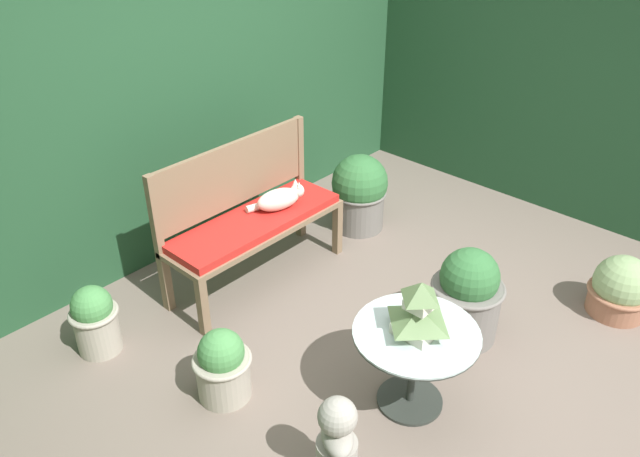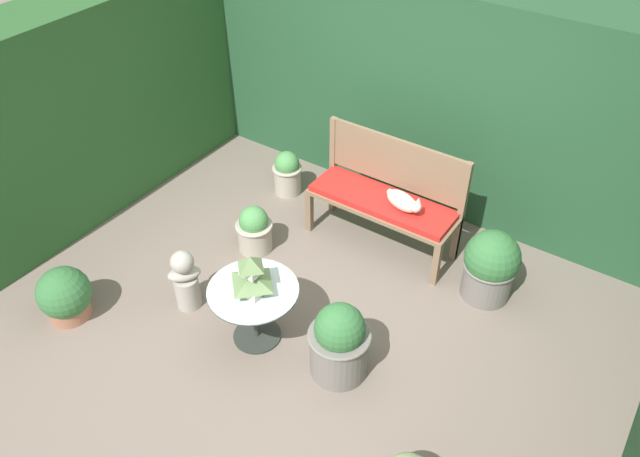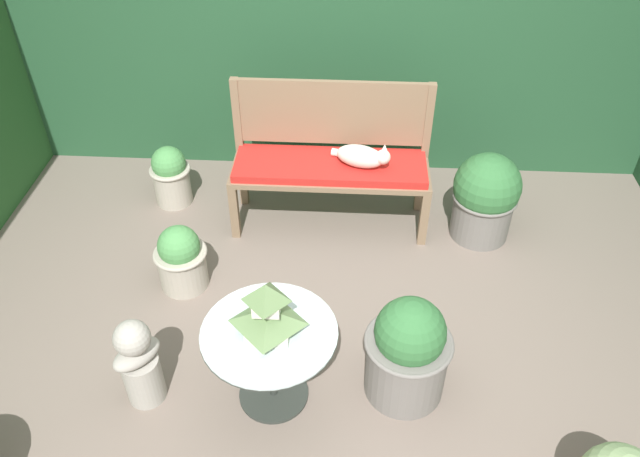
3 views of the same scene
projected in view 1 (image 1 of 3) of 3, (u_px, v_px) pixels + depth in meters
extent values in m
plane|color=#75665B|center=(375.00, 343.00, 4.19)|extent=(30.00, 30.00, 0.00)
cube|color=#234C2D|center=(153.00, 105.00, 4.94)|extent=(6.40, 0.79, 2.19)
cube|color=#234C2D|center=(566.00, 87.00, 5.53)|extent=(0.70, 3.50, 2.06)
cube|color=#7F664C|center=(203.00, 308.00, 4.15)|extent=(0.06, 0.06, 0.44)
cube|color=#7F664C|center=(337.00, 229.00, 5.01)|extent=(0.06, 0.06, 0.44)
cube|color=#7F664C|center=(166.00, 283.00, 4.39)|extent=(0.06, 0.06, 0.44)
cube|color=#7F664C|center=(301.00, 212.00, 5.24)|extent=(0.06, 0.06, 0.44)
cube|color=#7F664C|center=(256.00, 227.00, 4.57)|extent=(1.42, 0.47, 0.04)
cube|color=red|center=(255.00, 221.00, 4.55)|extent=(1.37, 0.43, 0.06)
cube|color=#7F664C|center=(159.00, 246.00, 4.23)|extent=(0.06, 0.06, 1.06)
cube|color=#7F664C|center=(299.00, 178.00, 5.09)|extent=(0.06, 0.06, 1.06)
cube|color=#7F664C|center=(233.00, 174.00, 4.51)|extent=(1.37, 0.04, 0.49)
ellipsoid|color=silver|center=(278.00, 200.00, 4.61)|extent=(0.37, 0.25, 0.16)
sphere|color=silver|center=(297.00, 191.00, 4.66)|extent=(0.10, 0.10, 0.10)
cone|color=silver|center=(295.00, 182.00, 4.65)|extent=(0.04, 0.04, 0.05)
cone|color=silver|center=(299.00, 185.00, 4.61)|extent=(0.04, 0.04, 0.05)
cylinder|color=silver|center=(258.00, 207.00, 4.62)|extent=(0.20, 0.11, 0.06)
cylinder|color=#2D332D|center=(409.00, 400.00, 3.74)|extent=(0.39, 0.39, 0.02)
cylinder|color=#2D332D|center=(413.00, 369.00, 3.60)|extent=(0.04, 0.04, 0.53)
cylinder|color=silver|center=(417.00, 333.00, 3.46)|extent=(0.72, 0.72, 0.01)
torus|color=#2D332D|center=(416.00, 334.00, 3.47)|extent=(0.72, 0.72, 0.02)
cube|color=silver|center=(417.00, 327.00, 3.44)|extent=(0.22, 0.22, 0.07)
pyramid|color=#668451|center=(418.00, 315.00, 3.40)|extent=(0.30, 0.30, 0.10)
cube|color=silver|center=(420.00, 303.00, 3.36)|extent=(0.14, 0.14, 0.06)
pyramid|color=#668451|center=(421.00, 291.00, 3.31)|extent=(0.18, 0.18, 0.11)
ellipsoid|color=#A39E93|center=(337.00, 435.00, 3.08)|extent=(0.30, 0.32, 0.11)
sphere|color=#A39E93|center=(338.00, 416.00, 3.01)|extent=(0.20, 0.20, 0.20)
cylinder|color=#ADA393|center=(224.00, 376.00, 3.72)|extent=(0.32, 0.32, 0.29)
torus|color=#ADA393|center=(222.00, 360.00, 3.65)|extent=(0.36, 0.36, 0.03)
sphere|color=#4C8E4C|center=(221.00, 352.00, 3.62)|extent=(0.28, 0.28, 0.28)
cylinder|color=slate|center=(359.00, 209.00, 5.38)|extent=(0.43, 0.43, 0.35)
torus|color=slate|center=(359.00, 192.00, 5.30)|extent=(0.46, 0.46, 0.03)
sphere|color=#336B38|center=(360.00, 182.00, 5.25)|extent=(0.48, 0.48, 0.48)
cylinder|color=slate|center=(465.00, 310.00, 4.16)|extent=(0.45, 0.45, 0.41)
torus|color=slate|center=(468.00, 287.00, 4.06)|extent=(0.49, 0.49, 0.03)
sphere|color=#336B38|center=(470.00, 277.00, 4.01)|extent=(0.39, 0.39, 0.39)
cylinder|color=#9E664C|center=(617.00, 301.00, 4.42)|extent=(0.40, 0.40, 0.18)
torus|color=#9E664C|center=(619.00, 292.00, 4.38)|extent=(0.43, 0.43, 0.03)
sphere|color=#89A870|center=(622.00, 283.00, 4.34)|extent=(0.39, 0.39, 0.39)
cylinder|color=#ADA393|center=(98.00, 330.00, 4.06)|extent=(0.28, 0.28, 0.31)
torus|color=#ADA393|center=(93.00, 313.00, 3.98)|extent=(0.32, 0.32, 0.03)
sphere|color=#4C8E4C|center=(92.00, 306.00, 3.95)|extent=(0.26, 0.26, 0.26)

